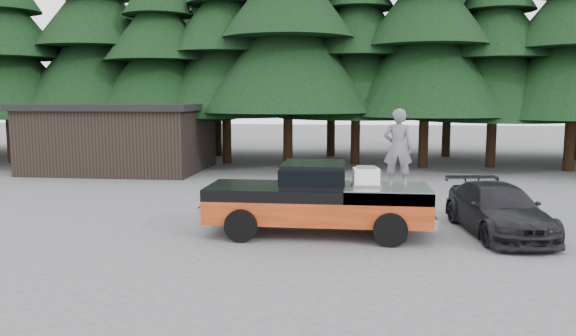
# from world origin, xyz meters

# --- Properties ---
(ground) EXTENTS (120.00, 120.00, 0.00)m
(ground) POSITION_xyz_m (0.00, 0.00, 0.00)
(ground) COLOR #464648
(ground) RESTS_ON ground
(pickup_truck) EXTENTS (6.00, 2.04, 1.33)m
(pickup_truck) POSITION_xyz_m (1.54, 0.00, 0.67)
(pickup_truck) COLOR #C9411C
(pickup_truck) RESTS_ON ground
(truck_cab) EXTENTS (1.66, 1.90, 0.59)m
(truck_cab) POSITION_xyz_m (1.44, 0.00, 1.62)
(truck_cab) COLOR black
(truck_cab) RESTS_ON pickup_truck
(air_compressor) EXTENTS (0.70, 0.60, 0.45)m
(air_compressor) POSITION_xyz_m (2.80, -0.03, 1.55)
(air_compressor) COLOR white
(air_compressor) RESTS_ON pickup_truck
(man_on_bed) EXTENTS (0.77, 0.54, 2.01)m
(man_on_bed) POSITION_xyz_m (3.59, -0.07, 2.34)
(man_on_bed) COLOR #58575E
(man_on_bed) RESTS_ON pickup_truck
(parked_car) EXTENTS (2.45, 4.73, 1.31)m
(parked_car) POSITION_xyz_m (6.31, 0.67, 0.66)
(parked_car) COLOR black
(parked_car) RESTS_ON ground
(utility_building) EXTENTS (8.40, 6.40, 3.30)m
(utility_building) POSITION_xyz_m (-9.00, 12.00, 1.67)
(utility_building) COLOR black
(utility_building) RESTS_ON ground
(treeline) EXTENTS (60.15, 16.05, 17.50)m
(treeline) POSITION_xyz_m (0.42, 17.20, 7.72)
(treeline) COLOR black
(treeline) RESTS_ON ground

